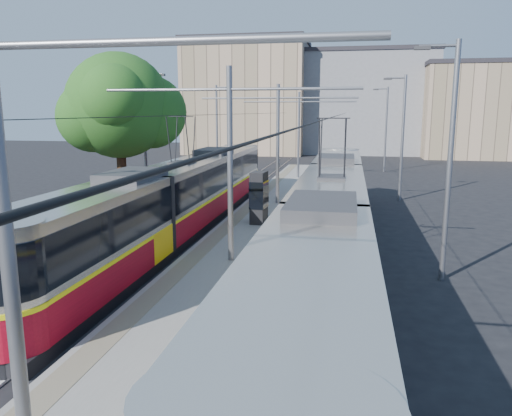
# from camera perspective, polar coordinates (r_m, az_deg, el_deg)

# --- Properties ---
(ground) EXTENTS (160.00, 160.00, 0.00)m
(ground) POSITION_cam_1_polar(r_m,az_deg,el_deg) (11.82, -12.46, -18.38)
(ground) COLOR black
(ground) RESTS_ON ground
(platform) EXTENTS (4.00, 50.00, 0.30)m
(platform) POSITION_cam_1_polar(r_m,az_deg,el_deg) (27.33, 1.54, -0.81)
(platform) COLOR gray
(platform) RESTS_ON ground
(tactile_strip_left) EXTENTS (0.70, 50.00, 0.01)m
(tactile_strip_left) POSITION_cam_1_polar(r_m,az_deg,el_deg) (27.56, -1.43, -0.38)
(tactile_strip_left) COLOR gray
(tactile_strip_left) RESTS_ON platform
(tactile_strip_right) EXTENTS (0.70, 50.00, 0.01)m
(tactile_strip_right) POSITION_cam_1_polar(r_m,az_deg,el_deg) (27.11, 4.57, -0.61)
(tactile_strip_right) COLOR gray
(tactile_strip_right) RESTS_ON platform
(rails) EXTENTS (8.71, 70.00, 0.03)m
(rails) POSITION_cam_1_polar(r_m,az_deg,el_deg) (27.36, 1.54, -1.09)
(rails) COLOR gray
(rails) RESTS_ON ground
(tram_left) EXTENTS (2.43, 28.11, 5.50)m
(tram_left) POSITION_cam_1_polar(r_m,az_deg,el_deg) (24.27, -8.31, 1.31)
(tram_left) COLOR black
(tram_left) RESTS_ON ground
(tram_right) EXTENTS (2.43, 31.37, 5.50)m
(tram_right) POSITION_cam_1_polar(r_m,az_deg,el_deg) (18.89, 8.52, -1.00)
(tram_right) COLOR black
(tram_right) RESTS_ON ground
(catenary) EXTENTS (9.20, 70.00, 7.00)m
(catenary) POSITION_cam_1_polar(r_m,az_deg,el_deg) (23.98, 0.50, 8.08)
(catenary) COLOR slate
(catenary) RESTS_ON platform
(street_lamps) EXTENTS (15.18, 38.22, 8.00)m
(street_lamps) POSITION_cam_1_polar(r_m,az_deg,el_deg) (30.75, 2.78, 8.08)
(street_lamps) COLOR slate
(street_lamps) RESTS_ON ground
(shelter) EXTENTS (0.80, 1.21, 2.55)m
(shelter) POSITION_cam_1_polar(r_m,az_deg,el_deg) (24.50, 0.34, 1.34)
(shelter) COLOR black
(shelter) RESTS_ON platform
(tree) EXTENTS (6.03, 5.57, 8.76)m
(tree) POSITION_cam_1_polar(r_m,az_deg,el_deg) (27.56, -14.52, 11.03)
(tree) COLOR #382314
(tree) RESTS_ON ground
(building_left) EXTENTS (16.32, 12.24, 15.29)m
(building_left) POSITION_cam_1_polar(r_m,az_deg,el_deg) (70.89, -0.92, 12.55)
(building_left) COLOR tan
(building_left) RESTS_ON ground
(building_centre) EXTENTS (18.36, 14.28, 13.79)m
(building_centre) POSITION_cam_1_polar(r_m,az_deg,el_deg) (73.45, 12.32, 11.67)
(building_centre) COLOR gray
(building_centre) RESTS_ON ground
(building_right) EXTENTS (14.28, 10.20, 11.67)m
(building_right) POSITION_cam_1_polar(r_m,az_deg,el_deg) (69.23, 24.25, 10.14)
(building_right) COLOR tan
(building_right) RESTS_ON ground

